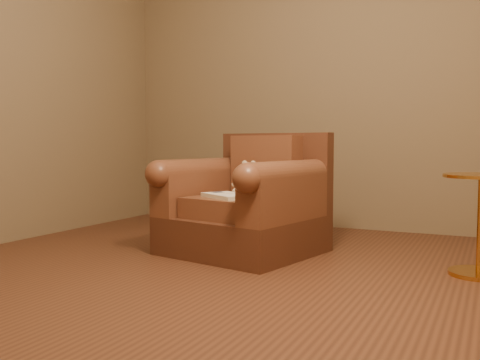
% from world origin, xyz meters
% --- Properties ---
extents(floor, '(4.00, 4.00, 0.00)m').
position_xyz_m(floor, '(0.00, 0.00, 0.00)').
color(floor, '#58301E').
rests_on(floor, ground).
extents(armchair, '(1.06, 1.03, 0.81)m').
position_xyz_m(armchair, '(-0.25, 0.71, 0.31)').
color(armchair, '#4E291A').
rests_on(armchair, floor).
extents(teddy_bear, '(0.17, 0.20, 0.24)m').
position_xyz_m(teddy_bear, '(-0.29, 0.79, 0.48)').
color(teddy_bear, '#CDB28F').
rests_on(teddy_bear, armchair).
extents(guidebook, '(0.40, 0.36, 0.03)m').
position_xyz_m(guidebook, '(-0.29, 0.50, 0.40)').
color(guidebook, beige).
rests_on(guidebook, armchair).
extents(side_table, '(0.41, 0.41, 0.57)m').
position_xyz_m(side_table, '(1.20, 0.68, 0.31)').
color(side_table, gold).
rests_on(side_table, floor).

